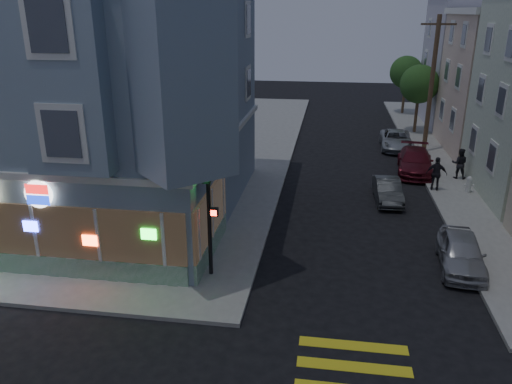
% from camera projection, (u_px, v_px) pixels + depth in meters
% --- Properties ---
extents(ground, '(120.00, 120.00, 0.00)m').
position_uv_depth(ground, '(124.00, 360.00, 14.23)').
color(ground, black).
rests_on(ground, ground).
extents(sidewalk_nw, '(33.00, 42.00, 0.15)m').
position_uv_depth(sidewalk_nw, '(75.00, 142.00, 37.47)').
color(sidewalk_nw, gray).
rests_on(sidewalk_nw, ground).
extents(corner_building, '(14.60, 14.60, 11.40)m').
position_uv_depth(corner_building, '(84.00, 92.00, 23.28)').
color(corner_building, gray).
rests_on(corner_building, sidewalk_nw).
extents(row_house_d, '(12.00, 8.60, 10.50)m').
position_uv_depth(row_house_d, '(505.00, 61.00, 41.17)').
color(row_house_d, '#ADA9BA').
rests_on(row_house_d, sidewalk_ne).
extents(utility_pole, '(2.20, 0.30, 9.00)m').
position_uv_depth(utility_pole, '(432.00, 84.00, 33.16)').
color(utility_pole, '#4C3826').
rests_on(utility_pole, sidewalk_ne).
extents(street_tree_near, '(3.00, 3.00, 5.30)m').
position_uv_depth(street_tree_near, '(419.00, 84.00, 39.00)').
color(street_tree_near, '#4C3826').
rests_on(street_tree_near, sidewalk_ne).
extents(street_tree_far, '(3.00, 3.00, 5.30)m').
position_uv_depth(street_tree_far, '(406.00, 72.00, 46.43)').
color(street_tree_far, '#4C3826').
rests_on(street_tree_far, sidewalk_ne).
extents(pedestrian_a, '(0.97, 0.81, 1.78)m').
position_uv_depth(pedestrian_a, '(460.00, 163.00, 28.87)').
color(pedestrian_a, black).
rests_on(pedestrian_a, sidewalk_ne).
extents(pedestrian_b, '(1.15, 0.64, 1.85)m').
position_uv_depth(pedestrian_b, '(437.00, 174.00, 26.94)').
color(pedestrian_b, black).
rests_on(pedestrian_b, sidewalk_ne).
extents(parked_car_a, '(1.94, 4.09, 1.35)m').
position_uv_depth(parked_car_a, '(461.00, 252.00, 19.09)').
color(parked_car_a, '#A5A8AD').
rests_on(parked_car_a, ground).
extents(parked_car_b, '(1.39, 3.64, 1.18)m').
position_uv_depth(parked_car_b, '(388.00, 191.00, 25.86)').
color(parked_car_b, '#393D3F').
rests_on(parked_car_b, ground).
extents(parked_car_c, '(2.50, 5.12, 1.44)m').
position_uv_depth(parked_car_c, '(415.00, 162.00, 30.34)').
color(parked_car_c, maroon).
rests_on(parked_car_c, ground).
extents(parked_car_d, '(2.29, 4.74, 1.30)m').
position_uv_depth(parked_car_d, '(396.00, 140.00, 35.66)').
color(parked_car_d, '#A4AAAE').
rests_on(parked_car_d, ground).
extents(traffic_signal, '(0.55, 0.52, 4.65)m').
position_uv_depth(traffic_signal, '(208.00, 196.00, 17.43)').
color(traffic_signal, black).
rests_on(traffic_signal, sidewalk_nw).
extents(fire_hydrant, '(0.51, 0.30, 0.89)m').
position_uv_depth(fire_hydrant, '(469.00, 184.00, 26.75)').
color(fire_hydrant, silver).
rests_on(fire_hydrant, sidewalk_ne).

